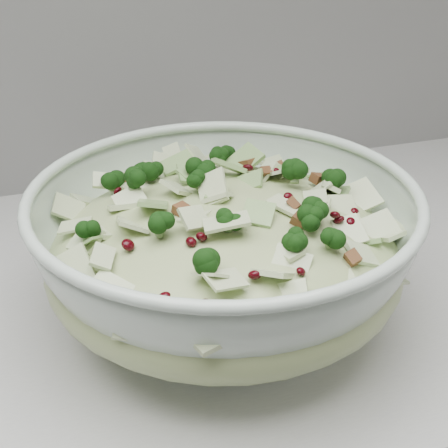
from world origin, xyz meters
name	(u,v)px	position (x,y,z in m)	size (l,w,h in m)	color
mixing_bowl	(224,253)	(0.15, 1.61, 0.98)	(0.42, 0.42, 0.15)	silver
salad	(224,232)	(0.15, 1.61, 1.00)	(0.42, 0.42, 0.15)	#A7B77D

